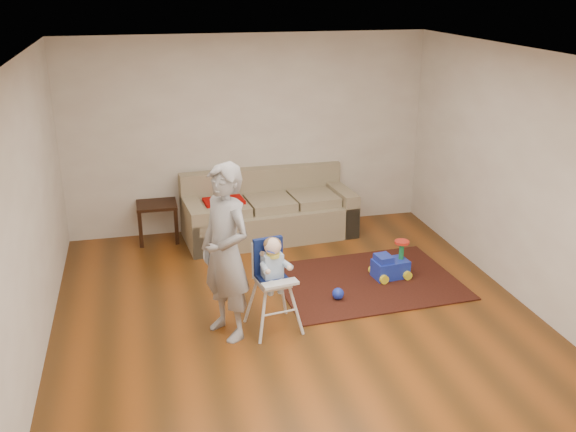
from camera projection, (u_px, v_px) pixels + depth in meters
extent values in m
plane|color=#4A2B10|center=(297.00, 317.00, 6.77)|extent=(5.50, 5.50, 0.00)
cube|color=beige|center=(248.00, 134.00, 8.80)|extent=(5.00, 0.04, 2.70)
cube|color=beige|center=(28.00, 217.00, 5.75)|extent=(0.04, 5.50, 2.70)
cube|color=beige|center=(524.00, 179.00, 6.84)|extent=(0.04, 5.50, 2.70)
cube|color=white|center=(298.00, 56.00, 5.83)|extent=(5.00, 5.50, 0.04)
cube|color=#A50804|center=(224.00, 201.00, 8.52)|extent=(0.55, 0.38, 0.04)
cube|color=black|center=(367.00, 281.00, 7.56)|extent=(2.16, 1.67, 0.02)
sphere|color=#1F36C3|center=(338.00, 294.00, 7.10)|extent=(0.13, 0.13, 0.13)
cylinder|color=#1F36C3|center=(269.00, 252.00, 6.16)|extent=(0.03, 0.12, 0.01)
imported|color=gray|center=(226.00, 253.00, 6.16)|extent=(0.68, 0.77, 1.77)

